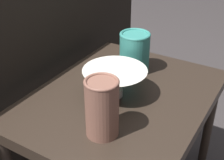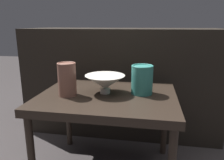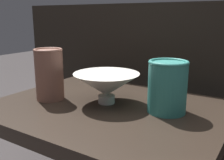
% 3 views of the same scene
% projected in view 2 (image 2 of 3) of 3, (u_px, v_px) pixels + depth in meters
% --- Properties ---
extents(table, '(0.71, 0.55, 0.46)m').
position_uv_depth(table, '(107.00, 103.00, 1.15)').
color(table, '#2D231C').
rests_on(table, ground_plane).
extents(couch_backdrop, '(1.44, 0.50, 0.79)m').
position_uv_depth(couch_backdrop, '(122.00, 79.00, 1.73)').
color(couch_backdrop, black).
rests_on(couch_backdrop, ground_plane).
extents(bowl, '(0.21, 0.21, 0.10)m').
position_uv_depth(bowl, '(105.00, 82.00, 1.15)').
color(bowl, silver).
rests_on(bowl, table).
extents(vase_textured_left, '(0.09, 0.09, 0.17)m').
position_uv_depth(vase_textured_left, '(67.00, 79.00, 1.10)').
color(vase_textured_left, brown).
rests_on(vase_textured_left, table).
extents(vase_colorful_right, '(0.11, 0.11, 0.15)m').
position_uv_depth(vase_colorful_right, '(142.00, 79.00, 1.14)').
color(vase_colorful_right, teal).
rests_on(vase_colorful_right, table).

